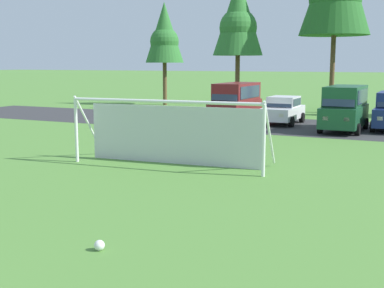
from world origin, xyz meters
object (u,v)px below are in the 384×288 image
Objects in this scene: parked_car_slot_left at (283,110)px; parked_car_slot_center_left at (345,107)px; soccer_goal at (172,131)px; soccer_ball at (99,245)px; parked_car_slot_far_left at (236,102)px.

parked_car_slot_left is 0.87× the size of parked_car_slot_center_left.
parked_car_slot_left is (0.38, 14.40, -0.42)m from soccer_goal.
parked_car_slot_left reaches higher than soccer_ball.
parked_car_slot_far_left is at bearing 168.94° from parked_car_slot_center_left.
parked_car_slot_center_left is at bearing -24.15° from parked_car_slot_left.
parked_car_slot_left is 4.40m from parked_car_slot_center_left.
soccer_ball is at bearing -94.45° from parked_car_slot_center_left.
soccer_goal is (-2.73, 8.51, 1.18)m from soccer_ball.
parked_car_slot_far_left is (-5.33, 22.48, 1.23)m from soccer_ball.
parked_car_slot_left is (2.98, 0.43, -0.47)m from parked_car_slot_far_left.
parked_car_slot_center_left is (3.99, -1.79, 0.47)m from parked_car_slot_left.
parked_car_slot_center_left is at bearing 70.88° from soccer_goal.
soccer_goal reaches higher than parked_car_slot_far_left.
parked_car_slot_far_left is 1.14× the size of parked_car_slot_left.
soccer_ball is at bearing -76.66° from parked_car_slot_far_left.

